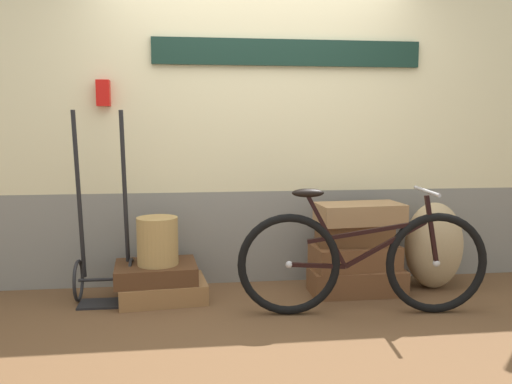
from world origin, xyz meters
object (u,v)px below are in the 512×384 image
object	(u,v)px
suitcase_2	(357,281)
suitcase_5	(360,213)
luggage_trolley	(104,259)
suitcase_3	(355,257)
wicker_basket	(158,241)
suitcase_0	(163,290)
suitcase_1	(156,272)
bicycle	(362,261)
suitcase_4	(354,234)
burlap_sack	(434,245)

from	to	relation	value
suitcase_2	suitcase_5	xyz separation A→B (m)	(0.03, 0.04, 0.53)
suitcase_5	luggage_trolley	xyz separation A→B (m)	(-1.95, 0.02, -0.31)
suitcase_3	wicker_basket	size ratio (longest dim) A/B	1.88
suitcase_0	luggage_trolley	world-z (taller)	luggage_trolley
suitcase_2	wicker_basket	xyz separation A→B (m)	(-1.53, 0.02, 0.36)
suitcase_1	luggage_trolley	distance (m)	0.40
suitcase_0	bicycle	xyz separation A→B (m)	(1.39, -0.47, 0.30)
suitcase_3	suitcase_5	xyz separation A→B (m)	(0.04, 0.02, 0.34)
luggage_trolley	suitcase_4	bearing A→B (deg)	-0.42
suitcase_5	bicycle	world-z (taller)	bicycle
suitcase_3	suitcase_5	distance (m)	0.34
suitcase_0	suitcase_1	xyz separation A→B (m)	(-0.05, 0.01, 0.14)
burlap_sack	suitcase_1	bearing A→B (deg)	-179.38
bicycle	burlap_sack	bearing A→B (deg)	33.59
bicycle	suitcase_2	bearing A→B (deg)	76.41
suitcase_1	wicker_basket	world-z (taller)	wicker_basket
bicycle	suitcase_0	bearing A→B (deg)	161.25
suitcase_2	wicker_basket	bearing A→B (deg)	178.85
suitcase_1	bicycle	distance (m)	1.53
suitcase_0	suitcase_5	world-z (taller)	suitcase_5
suitcase_2	wicker_basket	world-z (taller)	wicker_basket
suitcase_1	suitcase_4	distance (m)	1.55
burlap_sack	bicycle	bearing A→B (deg)	-146.41
burlap_sack	suitcase_5	bearing A→B (deg)	-177.73
suitcase_5	wicker_basket	size ratio (longest dim) A/B	1.85
suitcase_2	luggage_trolley	size ratio (longest dim) A/B	0.51
burlap_sack	bicycle	xyz separation A→B (m)	(-0.76, -0.51, 0.03)
suitcase_0	bicycle	size ratio (longest dim) A/B	0.37
suitcase_5	wicker_basket	distance (m)	1.56
suitcase_4	burlap_sack	distance (m)	0.68
suitcase_2	suitcase_5	size ratio (longest dim) A/B	1.11
luggage_trolley	bicycle	xyz separation A→B (m)	(1.82, -0.50, 0.06)
suitcase_4	bicycle	size ratio (longest dim) A/B	0.33
suitcase_3	burlap_sack	size ratio (longest dim) A/B	0.96
suitcase_1	suitcase_5	xyz separation A→B (m)	(1.57, -0.00, 0.42)
suitcase_4	bicycle	world-z (taller)	bicycle
wicker_basket	burlap_sack	bearing A→B (deg)	1.16
suitcase_4	burlap_sack	bearing A→B (deg)	6.19
suitcase_4	suitcase_5	size ratio (longest dim) A/B	0.88
suitcase_0	suitcase_4	world-z (taller)	suitcase_4
suitcase_0	suitcase_3	bearing A→B (deg)	-6.75
burlap_sack	bicycle	size ratio (longest dim) A/B	0.40
suitcase_3	suitcase_2	bearing A→B (deg)	-68.33
suitcase_1	suitcase_3	xyz separation A→B (m)	(1.54, -0.02, 0.07)
suitcase_2	burlap_sack	distance (m)	0.71
suitcase_3	suitcase_5	world-z (taller)	suitcase_5
suitcase_5	suitcase_4	bearing A→B (deg)	166.17
luggage_trolley	suitcase_1	bearing A→B (deg)	-2.92
suitcase_0	suitcase_4	bearing A→B (deg)	-5.63
suitcase_1	luggage_trolley	world-z (taller)	luggage_trolley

